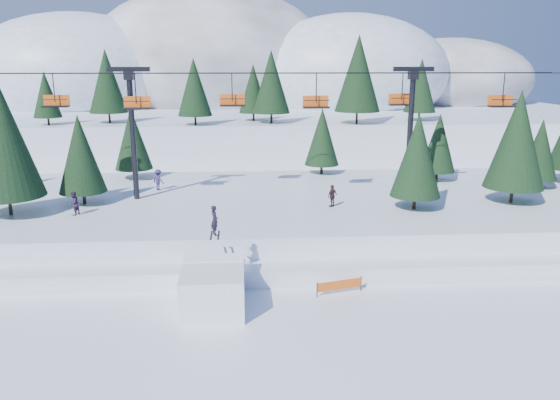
{
  "coord_description": "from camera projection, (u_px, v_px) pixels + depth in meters",
  "views": [
    {
      "loc": [
        -0.49,
        -25.08,
        13.0
      ],
      "look_at": [
        1.67,
        6.0,
        5.2
      ],
      "focal_mm": 35.0,
      "sensor_mm": 36.0,
      "label": 1
    }
  ],
  "objects": [
    {
      "name": "jump_kicker",
      "position": [
        213.0,
        286.0,
        29.63
      ],
      "size": [
        3.36,
        4.58,
        5.4
      ],
      "color": "white",
      "rests_on": "ground"
    },
    {
      "name": "berm",
      "position": [
        252.0,
        263.0,
        35.07
      ],
      "size": [
        70.0,
        6.0,
        1.1
      ],
      "primitive_type": "cube",
      "color": "white",
      "rests_on": "ground"
    },
    {
      "name": "distant_skiers",
      "position": [
        235.0,
        187.0,
        43.96
      ],
      "size": [
        29.44,
        8.72,
        1.8
      ],
      "color": "#34233D",
      "rests_on": "mid_shelf"
    },
    {
      "name": "ground",
      "position": [
        255.0,
        329.0,
        27.46
      ],
      "size": [
        160.0,
        160.0,
        0.0
      ],
      "primitive_type": "plane",
      "color": "white",
      "rests_on": "ground"
    },
    {
      "name": "conifer_stand",
      "position": [
        284.0,
        140.0,
        43.32
      ],
      "size": [
        63.03,
        17.72,
        9.83
      ],
      "color": "black",
      "rests_on": "mid_shelf"
    },
    {
      "name": "banner_near",
      "position": [
        339.0,
        285.0,
        31.59
      ],
      "size": [
        2.76,
        0.79,
        0.9
      ],
      "color": "black",
      "rests_on": "ground"
    },
    {
      "name": "banner_far",
      "position": [
        443.0,
        271.0,
        33.68
      ],
      "size": [
        2.61,
        1.21,
        0.9
      ],
      "color": "black",
      "rests_on": "ground"
    },
    {
      "name": "chairlift",
      "position": [
        274.0,
        112.0,
        42.8
      ],
      "size": [
        46.0,
        3.21,
        10.28
      ],
      "color": "black",
      "rests_on": "mid_shelf"
    },
    {
      "name": "mountain_ridge",
      "position": [
        215.0,
        83.0,
        95.79
      ],
      "size": [
        119.0,
        60.61,
        26.46
      ],
      "color": "white",
      "rests_on": "ground"
    },
    {
      "name": "mid_shelf",
      "position": [
        250.0,
        212.0,
        44.58
      ],
      "size": [
        70.0,
        22.0,
        2.5
      ],
      "primitive_type": "cube",
      "color": "white",
      "rests_on": "ground"
    }
  ]
}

